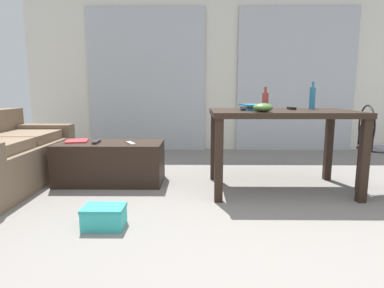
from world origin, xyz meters
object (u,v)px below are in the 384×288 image
(book_stack, at_px, (252,107))
(tv_remote_secondary, at_px, (97,142))
(bottle_far, at_px, (265,100))
(tv_remote_primary, at_px, (131,143))
(magazine, at_px, (77,141))
(tv_remote_on_table, at_px, (292,108))
(couch, at_px, (0,157))
(bottle_near, at_px, (312,98))
(wire_chair, at_px, (374,140))
(shoebox, at_px, (104,217))
(craft_table, at_px, (281,121))
(bowl, at_px, (263,108))
(coffee_table, at_px, (111,163))

(book_stack, xyz_separation_m, tv_remote_secondary, (-1.55, 0.15, -0.36))
(bottle_far, distance_m, tv_remote_primary, 1.43)
(bottle_far, height_order, magazine, bottle_far)
(tv_remote_secondary, bearing_deg, tv_remote_primary, -13.75)
(tv_remote_on_table, bearing_deg, couch, -176.74)
(bottle_near, relative_size, book_stack, 0.89)
(tv_remote_secondary, bearing_deg, wire_chair, -9.32)
(wire_chair, relative_size, shoebox, 2.90)
(couch, distance_m, magazine, 0.76)
(craft_table, xyz_separation_m, tv_remote_on_table, (0.13, 0.14, 0.12))
(craft_table, height_order, wire_chair, wire_chair)
(wire_chair, bearing_deg, bottle_near, 142.14)
(couch, height_order, magazine, couch)
(bottle_near, bearing_deg, magazine, 178.07)
(bowl, bearing_deg, coffee_table, 161.56)
(bottle_far, xyz_separation_m, bowl, (-0.13, -0.51, -0.05))
(bottle_far, relative_size, tv_remote_primary, 1.27)
(craft_table, distance_m, shoebox, 1.82)
(coffee_table, height_order, magazine, magazine)
(craft_table, bearing_deg, bottle_far, 114.53)
(tv_remote_on_table, bearing_deg, magazine, 178.77)
(wire_chair, distance_m, bottle_near, 0.69)
(wire_chair, bearing_deg, tv_remote_on_table, 156.11)
(bowl, bearing_deg, book_stack, 97.93)
(coffee_table, bearing_deg, bowl, -18.44)
(bowl, bearing_deg, magazine, 163.54)
(coffee_table, relative_size, bottle_far, 4.87)
(couch, bearing_deg, bowl, -7.95)
(bottle_near, bearing_deg, tv_remote_on_table, -165.92)
(craft_table, relative_size, tv_remote_primary, 7.68)
(wire_chair, relative_size, book_stack, 2.73)
(coffee_table, xyz_separation_m, bottle_far, (1.60, 0.02, 0.65))
(wire_chair, bearing_deg, tv_remote_primary, 173.44)
(tv_remote_on_table, height_order, magazine, tv_remote_on_table)
(bowl, relative_size, book_stack, 0.56)
(coffee_table, distance_m, bottle_near, 2.16)
(couch, bearing_deg, craft_table, -1.79)
(couch, height_order, wire_chair, wire_chair)
(bowl, bearing_deg, tv_remote_secondary, 164.43)
(craft_table, distance_m, bottle_near, 0.45)
(book_stack, distance_m, shoebox, 1.67)
(book_stack, relative_size, tv_remote_on_table, 1.73)
(coffee_table, bearing_deg, shoebox, -77.68)
(couch, bearing_deg, tv_remote_secondary, 5.23)
(tv_remote_on_table, bearing_deg, tv_remote_primary, -176.37)
(bottle_near, relative_size, magazine, 1.07)
(magazine, bearing_deg, bottle_near, -16.12)
(bottle_near, distance_m, tv_remote_secondary, 2.23)
(book_stack, height_order, tv_remote_primary, book_stack)
(craft_table, xyz_separation_m, wire_chair, (0.80, -0.16, -0.16))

